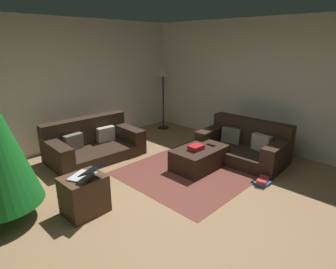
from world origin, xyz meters
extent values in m
plane|color=#93704C|center=(0.00, 0.00, 0.00)|extent=(6.40, 6.40, 0.00)
cube|color=silver|center=(0.00, 3.14, 1.30)|extent=(6.40, 0.12, 2.60)
cube|color=silver|center=(3.14, 0.00, 1.30)|extent=(0.12, 6.40, 2.60)
cube|color=#332319|center=(0.30, 2.15, 0.10)|extent=(1.77, 1.09, 0.21)
cube|color=#332319|center=(0.32, 2.52, 0.47)|extent=(1.72, 0.34, 0.52)
cube|color=#332319|center=(1.04, 2.11, 0.34)|extent=(0.30, 1.00, 0.27)
cube|color=#332319|center=(-0.43, 2.19, 0.34)|extent=(0.30, 1.00, 0.27)
cube|color=#BCB299|center=(0.65, 2.30, 0.36)|extent=(0.37, 0.17, 0.31)
cube|color=#716B5B|center=(-0.03, 2.34, 0.36)|extent=(0.37, 0.17, 0.31)
cube|color=#332319|center=(2.15, 0.07, 0.12)|extent=(0.97, 1.59, 0.24)
cube|color=#332319|center=(2.48, 0.09, 0.49)|extent=(0.30, 1.57, 0.50)
cube|color=#332319|center=(2.18, -0.59, 0.37)|extent=(0.92, 0.27, 0.26)
cube|color=#332319|center=(2.12, 0.73, 0.37)|extent=(0.92, 0.27, 0.26)
cube|color=#BCB299|center=(2.30, -0.23, 0.39)|extent=(0.17, 0.37, 0.30)
cube|color=#716B5B|center=(2.27, 0.39, 0.39)|extent=(0.22, 0.38, 0.31)
cube|color=#332319|center=(1.34, 0.44, 0.18)|extent=(0.99, 0.61, 0.37)
cube|color=red|center=(1.23, 0.44, 0.41)|extent=(0.26, 0.19, 0.08)
cube|color=black|center=(1.59, 0.38, 0.38)|extent=(0.05, 0.16, 0.02)
cylinder|color=brown|center=(-1.57, 1.22, 0.13)|extent=(0.10, 0.10, 0.25)
sphere|color=#2699E5|center=(-1.28, 1.03, 0.55)|extent=(0.06, 0.06, 0.06)
cube|color=#4C3323|center=(-0.78, 0.66, 0.26)|extent=(0.52, 0.44, 0.51)
cube|color=silver|center=(-0.78, 0.66, 0.52)|extent=(0.38, 0.35, 0.02)
cube|color=black|center=(-0.72, 0.51, 0.64)|extent=(0.38, 0.33, 0.11)
cube|color=#2D5193|center=(1.53, -0.66, 0.03)|extent=(0.24, 0.22, 0.05)
cube|color=#B7332D|center=(1.54, -0.66, 0.08)|extent=(0.28, 0.20, 0.05)
cylinder|color=black|center=(2.59, 2.60, 0.01)|extent=(0.28, 0.28, 0.02)
cylinder|color=black|center=(2.59, 2.60, 0.67)|extent=(0.04, 0.04, 1.34)
cone|color=beige|center=(2.59, 2.60, 1.46)|extent=(0.36, 0.36, 0.24)
cube|color=brown|center=(1.34, 0.44, 0.00)|extent=(2.60, 2.00, 0.01)
camera|label=1|loc=(-2.30, -2.31, 2.13)|focal=29.71mm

